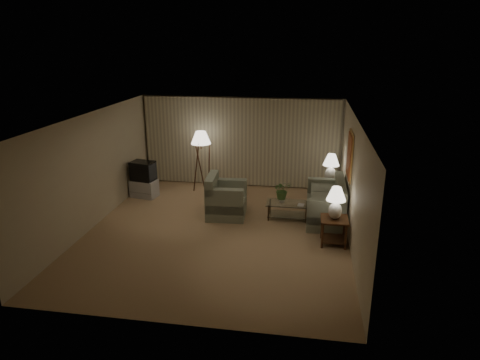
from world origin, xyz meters
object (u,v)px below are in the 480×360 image
(coffee_table, at_px, (288,208))
(tv_cabinet, at_px, (144,188))
(side_table_far, at_px, (329,188))
(table_lamp_near, at_px, (336,200))
(crt_tv, at_px, (143,171))
(ottoman, at_px, (225,197))
(sofa, at_px, (325,204))
(armchair, at_px, (227,200))
(vase, at_px, (282,200))
(side_table_near, at_px, (334,226))
(floor_lamp, at_px, (201,160))
(table_lamp_far, at_px, (331,165))

(coffee_table, relative_size, tv_cabinet, 1.34)
(side_table_far, xyz_separation_m, table_lamp_near, (-0.00, -2.60, 0.62))
(side_table_far, xyz_separation_m, crt_tv, (-5.20, -0.42, 0.36))
(table_lamp_near, relative_size, ottoman, 1.20)
(sofa, xyz_separation_m, armchair, (-2.47, -0.16, 0.02))
(table_lamp_near, relative_size, tv_cabinet, 0.92)
(table_lamp_near, distance_m, coffee_table, 1.81)
(side_table_far, bearing_deg, crt_tv, -175.37)
(sofa, height_order, crt_tv, crt_tv)
(ottoman, relative_size, vase, 3.97)
(side_table_far, xyz_separation_m, ottoman, (-2.82, -0.64, -0.20))
(sofa, height_order, vase, sofa)
(side_table_near, height_order, tv_cabinet, side_table_near)
(side_table_near, height_order, side_table_far, same)
(floor_lamp, height_order, ottoman, floor_lamp)
(side_table_near, xyz_separation_m, coffee_table, (-1.07, 1.25, -0.14))
(tv_cabinet, height_order, crt_tv, crt_tv)
(vase, bearing_deg, tv_cabinet, 166.87)
(sofa, bearing_deg, vase, -84.65)
(table_lamp_near, xyz_separation_m, ottoman, (-2.82, 1.96, -0.83))
(sofa, height_order, side_table_near, sofa)
(side_table_far, relative_size, crt_tv, 0.86)
(coffee_table, bearing_deg, table_lamp_near, -49.48)
(floor_lamp, bearing_deg, table_lamp_near, -39.04)
(floor_lamp, bearing_deg, coffee_table, -33.64)
(ottoman, bearing_deg, tv_cabinet, 174.77)
(tv_cabinet, relative_size, crt_tv, 1.13)
(side_table_far, xyz_separation_m, floor_lamp, (-3.71, 0.41, 0.53))
(table_lamp_near, bearing_deg, crt_tv, 157.27)
(side_table_far, bearing_deg, table_lamp_near, -90.00)
(armchair, xyz_separation_m, tv_cabinet, (-2.58, 0.99, -0.17))
(table_lamp_near, bearing_deg, armchair, 155.52)
(coffee_table, height_order, tv_cabinet, tv_cabinet)
(side_table_near, distance_m, coffee_table, 1.65)
(tv_cabinet, relative_size, floor_lamp, 0.44)
(table_lamp_near, bearing_deg, floor_lamp, 140.96)
(side_table_near, height_order, ottoman, side_table_near)
(tv_cabinet, relative_size, ottoman, 1.31)
(crt_tv, bearing_deg, armchair, -10.44)
(sofa, height_order, floor_lamp, floor_lamp)
(table_lamp_far, relative_size, vase, 5.06)
(armchair, xyz_separation_m, table_lamp_far, (2.62, 1.41, 0.63))
(coffee_table, bearing_deg, floor_lamp, 146.36)
(side_table_far, height_order, crt_tv, crt_tv)
(armchair, distance_m, table_lamp_near, 2.94)
(ottoman, bearing_deg, sofa, -12.88)
(side_table_near, relative_size, tv_cabinet, 0.76)
(armchair, relative_size, side_table_far, 1.85)
(ottoman, bearing_deg, vase, -23.91)
(armchair, bearing_deg, coffee_table, -91.13)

